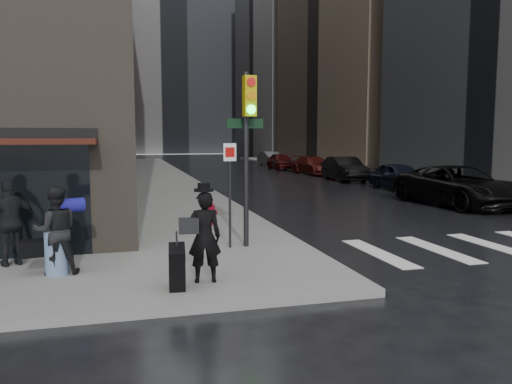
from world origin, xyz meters
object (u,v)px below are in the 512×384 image
(parked_car_3, at_px, (313,165))
(man_overcoat, at_px, (199,241))
(traffic_light, at_px, (246,135))
(parked_car_0, at_px, (458,186))
(fire_hydrant, at_px, (211,215))
(man_greycoat, at_px, (11,222))
(parked_car_5, at_px, (271,159))
(parked_car_4, at_px, (281,161))
(parked_car_2, at_px, (345,169))
(man_jeans, at_px, (55,230))
(parked_car_1, at_px, (399,177))

(parked_car_3, bearing_deg, man_overcoat, -121.21)
(traffic_light, distance_m, parked_car_0, 11.83)
(parked_car_0, bearing_deg, fire_hydrant, -169.83)
(traffic_light, xyz_separation_m, fire_hydrant, (-0.27, 3.25, -2.34))
(man_greycoat, bearing_deg, parked_car_5, -139.39)
(man_overcoat, relative_size, parked_car_4, 0.45)
(parked_car_4, height_order, parked_car_5, parked_car_4)
(parked_car_2, bearing_deg, parked_car_5, 92.55)
(man_overcoat, bearing_deg, parked_car_0, -138.80)
(parked_car_0, bearing_deg, parked_car_2, 84.19)
(man_jeans, relative_size, traffic_light, 0.41)
(man_greycoat, distance_m, parked_car_4, 32.95)
(traffic_light, height_order, parked_car_1, traffic_light)
(man_greycoat, distance_m, parked_car_3, 28.30)
(man_jeans, bearing_deg, parked_car_5, -122.44)
(parked_car_1, height_order, parked_car_5, parked_car_1)
(man_greycoat, xyz_separation_m, parked_car_5, (15.92, 35.08, -0.37))
(parked_car_1, height_order, parked_car_2, parked_car_2)
(man_jeans, distance_m, fire_hydrant, 5.99)
(fire_hydrant, relative_size, parked_car_3, 0.14)
(parked_car_2, bearing_deg, parked_car_3, 92.10)
(man_greycoat, bearing_deg, parked_car_3, -148.73)
(fire_hydrant, relative_size, parked_car_1, 0.15)
(man_jeans, distance_m, parked_car_4, 33.40)
(man_greycoat, distance_m, parked_car_5, 38.52)
(parked_car_3, bearing_deg, parked_car_2, -97.39)
(man_greycoat, bearing_deg, man_overcoat, 122.26)
(parked_car_1, bearing_deg, man_overcoat, -130.98)
(fire_hydrant, bearing_deg, parked_car_1, 36.53)
(man_overcoat, height_order, man_greycoat, man_overcoat)
(man_greycoat, xyz_separation_m, parked_car_2, (15.56, 17.76, -0.28))
(man_greycoat, xyz_separation_m, parked_car_4, (15.06, 29.30, -0.34))
(parked_car_3, bearing_deg, man_jeans, -126.86)
(parked_car_0, relative_size, parked_car_5, 1.42)
(parked_car_1, relative_size, parked_car_5, 1.04)
(parked_car_3, distance_m, parked_car_4, 5.81)
(man_overcoat, xyz_separation_m, man_jeans, (-2.52, 1.27, 0.09))
(parked_car_3, bearing_deg, man_greycoat, -129.50)
(parked_car_0, xyz_separation_m, parked_car_3, (0.63, 17.32, -0.13))
(parked_car_1, bearing_deg, parked_car_2, 93.81)
(fire_hydrant, height_order, parked_car_1, parked_car_1)
(man_overcoat, xyz_separation_m, fire_hydrant, (1.24, 5.90, -0.47))
(fire_hydrant, relative_size, parked_car_4, 0.16)
(man_greycoat, height_order, parked_car_3, man_greycoat)
(parked_car_2, bearing_deg, parked_car_4, 96.19)
(traffic_light, bearing_deg, man_overcoat, -127.89)
(parked_car_1, relative_size, parked_car_2, 0.92)
(parked_car_2, bearing_deg, man_jeans, -124.24)
(man_jeans, bearing_deg, parked_car_1, -149.04)
(parked_car_0, xyz_separation_m, parked_car_4, (-0.03, 23.10, -0.10))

